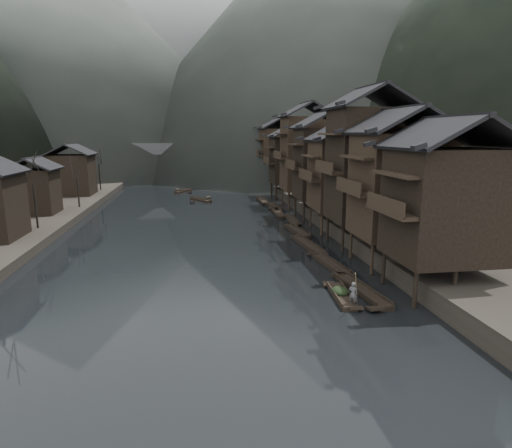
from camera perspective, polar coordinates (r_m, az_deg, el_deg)
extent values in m
plane|color=black|center=(36.89, -7.97, -5.99)|extent=(300.00, 300.00, 0.00)
cube|color=#2D2823|center=(83.50, 16.60, 4.33)|extent=(40.00, 200.00, 1.80)
cylinder|color=black|center=(30.20, 20.49, -8.18)|extent=(0.30, 0.30, 2.90)
cylinder|color=black|center=(34.23, 16.66, -5.54)|extent=(0.30, 0.30, 2.90)
cylinder|color=black|center=(31.58, 24.91, -7.66)|extent=(0.30, 0.30, 2.90)
cylinder|color=black|center=(35.46, 20.71, -5.22)|extent=(0.30, 0.30, 2.90)
cube|color=black|center=(32.51, 23.95, 2.36)|extent=(7.00, 6.00, 7.71)
cube|color=black|center=(30.64, 17.53, 1.57)|extent=(1.20, 5.70, 0.25)
cylinder|color=black|center=(36.15, 15.21, -4.53)|extent=(0.30, 0.30, 2.90)
cylinder|color=black|center=(40.42, 12.53, -2.65)|extent=(0.30, 0.30, 2.90)
cylinder|color=black|center=(37.31, 19.10, -4.26)|extent=(0.30, 0.30, 2.90)
cylinder|color=black|center=(41.47, 16.09, -2.47)|extent=(0.30, 0.30, 2.90)
cube|color=black|center=(38.48, 18.51, 4.85)|extent=(7.00, 6.00, 8.69)
cube|color=black|center=(36.92, 12.90, 4.21)|extent=(1.20, 5.70, 0.25)
cylinder|color=black|center=(42.42, 11.49, -1.91)|extent=(0.30, 0.30, 2.90)
cylinder|color=black|center=(46.84, 9.53, -0.52)|extent=(0.30, 0.30, 2.90)
cylinder|color=black|center=(43.42, 14.91, -1.76)|extent=(0.30, 0.30, 2.90)
cylinder|color=black|center=(47.75, 12.67, -0.41)|extent=(0.30, 0.30, 2.90)
cube|color=black|center=(44.70, 14.60, 7.55)|extent=(7.00, 6.00, 11.09)
cube|color=black|center=(43.36, 9.64, 6.90)|extent=(1.20, 5.70, 0.25)
cylinder|color=black|center=(48.89, 8.75, 0.03)|extent=(0.30, 0.30, 2.90)
cylinder|color=black|center=(53.41, 7.26, 1.09)|extent=(0.30, 0.30, 2.90)
cylinder|color=black|center=(49.76, 11.78, 0.13)|extent=(0.30, 0.30, 2.90)
cylinder|color=black|center=(54.20, 10.06, 1.16)|extent=(0.30, 0.30, 2.90)
cube|color=black|center=(51.34, 11.49, 6.42)|extent=(7.00, 6.00, 7.89)
cube|color=black|center=(50.17, 7.14, 5.99)|extent=(1.20, 5.70, 0.25)
cylinder|color=black|center=(56.44, 6.40, 1.70)|extent=(0.30, 0.30, 2.90)
cylinder|color=black|center=(61.03, 5.26, 2.50)|extent=(0.30, 0.30, 2.90)
cylinder|color=black|center=(57.20, 9.06, 1.76)|extent=(0.30, 0.30, 2.90)
cylinder|color=black|center=(61.73, 7.75, 2.55)|extent=(0.30, 0.30, 2.90)
cube|color=black|center=(58.85, 8.89, 7.92)|extent=(7.00, 6.00, 9.36)
cube|color=black|center=(57.83, 5.05, 7.48)|extent=(1.20, 5.70, 0.25)
cylinder|color=black|center=(65.07, 4.40, 3.11)|extent=(0.30, 0.30, 2.90)
cylinder|color=black|center=(69.71, 3.54, 3.71)|extent=(0.30, 0.30, 2.90)
cylinder|color=black|center=(65.72, 6.75, 3.15)|extent=(0.30, 0.30, 2.90)
cylinder|color=black|center=(70.32, 5.74, 3.75)|extent=(0.30, 0.30, 2.90)
cube|color=black|center=(67.43, 6.65, 9.25)|extent=(7.00, 6.00, 11.15)
cube|color=black|center=(66.55, 3.27, 8.79)|extent=(1.20, 5.70, 0.25)
cylinder|color=black|center=(74.75, 2.73, 4.28)|extent=(0.30, 0.30, 2.90)
cylinder|color=black|center=(79.43, 2.07, 4.74)|extent=(0.30, 0.30, 2.90)
cylinder|color=black|center=(75.32, 4.79, 4.31)|extent=(0.30, 0.30, 2.90)
cylinder|color=black|center=(79.97, 4.01, 4.77)|extent=(0.30, 0.30, 2.90)
cube|color=black|center=(77.21, 4.71, 8.48)|extent=(7.00, 6.00, 8.06)
cube|color=black|center=(76.44, 1.75, 8.17)|extent=(1.20, 5.70, 0.25)
cylinder|color=black|center=(86.47, 1.21, 5.34)|extent=(0.30, 0.30, 2.90)
cylinder|color=black|center=(91.18, 0.71, 5.69)|extent=(0.30, 0.30, 2.90)
cylinder|color=black|center=(86.96, 3.01, 5.37)|extent=(0.30, 0.30, 2.90)
cylinder|color=black|center=(91.65, 2.42, 5.71)|extent=(0.30, 0.30, 2.90)
cube|color=black|center=(88.89, 2.97, 9.46)|extent=(7.00, 6.00, 9.61)
cube|color=black|center=(88.23, 0.38, 9.14)|extent=(1.20, 5.70, 0.25)
cube|color=black|center=(62.99, -27.31, 4.08)|extent=(5.00, 5.00, 5.80)
cube|color=black|center=(80.08, -23.25, 6.22)|extent=(6.50, 6.50, 6.80)
cylinder|color=black|center=(53.10, -26.91, 2.41)|extent=(0.24, 0.24, 4.95)
cylinder|color=black|center=(66.42, -23.14, 4.14)|extent=(0.24, 0.24, 4.30)
cylinder|color=black|center=(85.24, -19.88, 6.07)|extent=(0.24, 0.24, 4.72)
cube|color=black|center=(32.40, 13.68, -8.52)|extent=(1.96, 7.45, 0.30)
cube|color=black|center=(32.34, 13.70, -8.22)|extent=(2.00, 7.31, 0.10)
cube|color=black|center=(35.59, 12.22, -6.34)|extent=(1.04, 1.01, 0.36)
cube|color=black|center=(29.20, 15.51, -10.66)|extent=(1.04, 1.01, 0.36)
cube|color=black|center=(37.92, 9.77, -5.31)|extent=(1.73, 6.42, 0.30)
cube|color=black|center=(37.87, 9.78, -5.05)|extent=(1.78, 6.30, 0.10)
cube|color=black|center=(40.74, 8.88, -3.86)|extent=(1.01, 0.87, 0.33)
cube|color=black|center=(35.05, 10.82, -6.56)|extent=(1.01, 0.87, 0.33)
cube|color=black|center=(44.09, 6.75, -2.76)|extent=(1.88, 7.67, 0.30)
cube|color=black|center=(44.04, 6.76, -2.54)|extent=(1.92, 7.53, 0.10)
cube|color=black|center=(47.55, 6.07, -1.48)|extent=(1.03, 1.02, 0.37)
cube|color=black|center=(40.58, 7.56, -3.88)|extent=(1.03, 1.02, 0.37)
cube|color=black|center=(50.05, 5.40, -0.95)|extent=(1.89, 6.53, 0.30)
cube|color=black|center=(50.01, 5.40, -0.75)|extent=(1.93, 6.41, 0.10)
cube|color=black|center=(53.02, 5.03, -0.05)|extent=(1.03, 0.90, 0.34)
cube|color=black|center=(47.03, 5.82, -1.63)|extent=(1.03, 0.90, 0.34)
cube|color=black|center=(56.38, 4.73, 0.53)|extent=(1.53, 6.11, 0.30)
cube|color=black|center=(56.34, 4.74, 0.71)|extent=(1.58, 5.99, 0.10)
cube|color=black|center=(59.08, 3.91, 1.21)|extent=(0.99, 0.81, 0.33)
cube|color=black|center=(53.64, 5.64, 0.07)|extent=(0.99, 0.81, 0.33)
cube|color=black|center=(61.47, 2.88, 1.51)|extent=(1.42, 7.49, 0.30)
cube|color=black|center=(61.44, 2.88, 1.68)|extent=(1.46, 7.34, 0.10)
cube|color=black|center=(64.87, 2.14, 2.20)|extent=(0.97, 0.95, 0.36)
cube|color=black|center=(58.04, 3.70, 1.02)|extent=(0.97, 0.95, 0.36)
cube|color=black|center=(66.34, 2.38, 2.30)|extent=(1.67, 6.48, 0.30)
cube|color=black|center=(66.31, 2.38, 2.45)|extent=(1.72, 6.35, 0.10)
cube|color=black|center=(69.34, 2.14, 2.84)|extent=(1.00, 0.87, 0.34)
cube|color=black|center=(63.31, 2.64, 1.95)|extent=(1.00, 0.87, 0.34)
cube|color=black|center=(72.59, 0.83, 3.15)|extent=(1.13, 7.14, 0.30)
cube|color=black|center=(72.56, 0.83, 3.29)|extent=(1.18, 7.00, 0.10)
cube|color=black|center=(75.91, 0.41, 3.64)|extent=(0.94, 0.88, 0.35)
cube|color=black|center=(69.23, 1.29, 2.83)|extent=(0.94, 0.88, 0.35)
cube|color=black|center=(74.06, -7.38, 3.23)|extent=(3.73, 5.47, 0.30)
cube|color=black|center=(74.03, -7.38, 3.36)|extent=(3.72, 5.40, 0.10)
cube|color=black|center=(76.43, -6.38, 3.63)|extent=(1.09, 1.04, 0.32)
cube|color=black|center=(71.67, -8.45, 3.02)|extent=(1.09, 1.04, 0.32)
cube|color=black|center=(85.82, -9.64, 4.35)|extent=(3.53, 5.06, 0.30)
cube|color=black|center=(85.80, -9.64, 4.47)|extent=(3.52, 4.99, 0.10)
cube|color=black|center=(88.01, -10.45, 4.60)|extent=(1.07, 1.00, 0.31)
cube|color=black|center=(83.62, -8.79, 4.28)|extent=(1.07, 1.00, 0.31)
cube|color=#4C4C4F|center=(107.19, -8.41, 9.67)|extent=(40.00, 6.00, 1.60)
cube|color=#4C4C4F|center=(104.45, -8.43, 10.33)|extent=(40.00, 0.50, 1.00)
cube|color=#4C4C4F|center=(109.85, -8.43, 10.40)|extent=(40.00, 0.50, 1.00)
cube|color=#4C4C4F|center=(108.33, -15.83, 7.25)|extent=(3.20, 6.00, 6.40)
cube|color=#4C4C4F|center=(107.51, -10.76, 7.46)|extent=(3.20, 6.00, 6.40)
cube|color=#4C4C4F|center=(107.51, -5.93, 7.60)|extent=(3.20, 6.00, 6.40)
cube|color=#4C4C4F|center=(108.32, -0.86, 7.70)|extent=(3.20, 6.00, 6.40)
cone|color=#474F49|center=(178.43, 10.88, 24.56)|extent=(195.00, 195.00, 101.47)
cone|color=#474F49|center=(180.10, -26.10, 20.93)|extent=(168.00, 168.00, 85.67)
cone|color=gray|center=(250.91, -8.88, 24.21)|extent=(320.00, 320.00, 129.94)
cube|color=black|center=(30.94, 11.30, -9.41)|extent=(1.40, 4.81, 0.30)
cube|color=black|center=(30.87, 11.32, -9.10)|extent=(1.44, 4.72, 0.10)
cube|color=black|center=(32.84, 9.70, -7.81)|extent=(0.92, 0.66, 0.29)
cube|color=black|center=(28.98, 13.17, -10.71)|extent=(0.92, 0.66, 0.29)
ellipsoid|color=black|center=(30.92, 11.17, -8.18)|extent=(1.13, 1.49, 0.68)
imported|color=#5B5C5E|center=(29.03, 12.85, -8.62)|extent=(0.70, 0.68, 1.62)
cylinder|color=#8C7A51|center=(28.36, 13.45, -4.08)|extent=(1.26, 2.45, 3.13)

